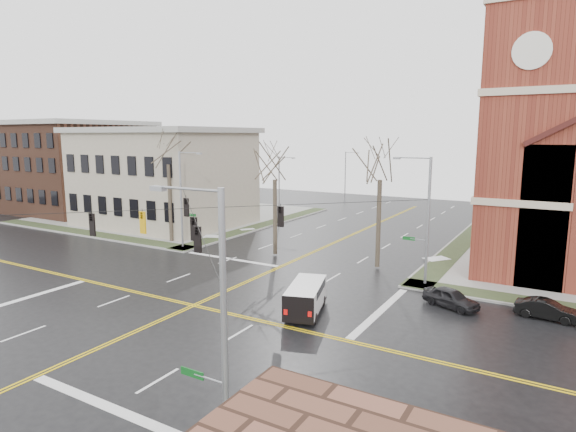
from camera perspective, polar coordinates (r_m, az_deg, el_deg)
The scene contains 18 objects.
ground at distance 31.40m, azimuth -11.10°, elevation -10.36°, with size 120.00×120.00×0.00m, color black.
sidewalks at distance 31.38m, azimuth -11.11°, elevation -10.23°, with size 80.00×80.00×0.17m.
road_markings at distance 31.40m, azimuth -11.10°, elevation -10.35°, with size 100.00×100.00×0.01m.
civic_building_a at distance 59.45m, azimuth -14.45°, elevation 4.30°, with size 18.00×14.00×11.00m, color gray.
civic_building_b at distance 75.98m, azimuth -24.21°, elevation 5.21°, with size 18.00×16.00×12.00m, color brown.
signal_pole_ne at distance 34.98m, azimuth 15.99°, elevation -0.13°, with size 2.75×0.22×9.00m.
signal_pole_nw at distance 46.04m, azimuth -12.41°, elevation 2.26°, with size 2.75×0.22×9.00m.
signal_pole_se at distance 14.59m, azimuth -8.13°, elevation -13.25°, with size 2.75×0.22×9.00m.
span_wires at distance 29.89m, azimuth -11.48°, elevation 0.89°, with size 23.02×23.02×0.03m.
traffic_signals at distance 29.53m, azimuth -12.29°, elevation -0.71°, with size 8.21×8.26×1.30m.
streetlight_north_a at distance 58.83m, azimuth -0.94°, elevation 3.53°, with size 2.30×0.20×8.00m.
streetlight_north_b at distance 76.55m, azimuth 6.90°, elevation 4.85°, with size 2.30×0.20×8.00m.
cargo_van at distance 29.45m, azimuth 2.20°, elevation -9.35°, with size 3.15×5.03×1.79m.
parked_car_a at distance 32.00m, azimuth 18.75°, elevation -9.17°, with size 1.44×3.57×1.22m, color black.
parked_car_b at distance 32.29m, azimuth 28.36°, elevation -9.73°, with size 1.20×3.45×1.14m, color black.
tree_nw_far at distance 48.70m, azimuth -14.01°, elevation 6.54°, with size 4.00×4.00×11.48m.
tree_nw_near at distance 41.98m, azimuth -1.57°, elevation 4.92°, with size 4.00×4.00×9.96m.
tree_ne at distance 38.36m, azimuth 10.86°, elevation 4.91°, with size 4.00×4.00×10.52m.
Camera 1 is at (19.80, -21.97, 10.57)m, focal length 30.00 mm.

